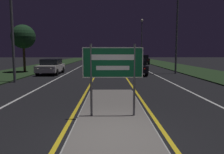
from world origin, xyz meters
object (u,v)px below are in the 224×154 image
object	(u,v)px
streetlight_right_far	(142,35)
car_receding_0	(135,67)
streetlight_right_near	(178,7)
car_receding_2	(143,59)
car_receding_1	(130,63)
car_approaching_0	(51,66)
car_receding_3	(119,57)
highway_sign	(113,66)

from	to	relation	value
streetlight_right_far	car_receding_0	bearing A→B (deg)	-100.03
streetlight_right_near	car_receding_2	size ratio (longest dim) A/B	2.25
streetlight_right_near	car_receding_1	distance (m)	9.50
streetlight_right_far	car_receding_0	world-z (taller)	streetlight_right_far
streetlight_right_far	car_receding_1	size ratio (longest dim) A/B	1.89
car_approaching_0	car_receding_0	bearing A→B (deg)	-4.11
car_receding_2	car_receding_0	bearing A→B (deg)	-101.33
car_receding_0	car_receding_2	size ratio (longest dim) A/B	1.05
streetlight_right_near	car_receding_0	distance (m)	6.96
streetlight_right_near	car_receding_1	world-z (taller)	streetlight_right_near
car_receding_0	car_receding_2	bearing A→B (deg)	78.67
car_receding_3	car_receding_0	bearing A→B (deg)	-90.03
streetlight_right_far	car_receding_0	size ratio (longest dim) A/B	1.95
car_receding_1	car_receding_0	bearing A→B (deg)	-92.43
car_receding_0	car_receding_1	bearing A→B (deg)	87.57
highway_sign	car_receding_3	distance (m)	43.96
streetlight_right_near	car_receding_3	distance (m)	30.33
car_receding_1	car_receding_3	bearing A→B (deg)	90.77
car_receding_1	car_approaching_0	distance (m)	10.80
streetlight_right_far	car_approaching_0	world-z (taller)	streetlight_right_far
car_receding_1	car_receding_3	size ratio (longest dim) A/B	1.11
car_receding_1	car_receding_3	distance (m)	22.84
car_receding_2	streetlight_right_near	bearing A→B (deg)	-87.68
highway_sign	car_approaching_0	world-z (taller)	highway_sign
car_receding_3	car_approaching_0	world-z (taller)	car_receding_3
streetlight_right_far	car_receding_1	bearing A→B (deg)	-103.45
car_receding_1	streetlight_right_near	bearing A→B (deg)	-60.71
car_receding_0	car_approaching_0	distance (m)	7.93
streetlight_right_far	car_receding_1	distance (m)	17.39
car_receding_2	car_approaching_0	bearing A→B (deg)	-124.40
streetlight_right_far	car_receding_3	world-z (taller)	streetlight_right_far
car_approaching_0	streetlight_right_far	bearing A→B (deg)	62.48
car_receding_1	streetlight_right_far	bearing A→B (deg)	76.55
streetlight_right_near	car_receding_0	world-z (taller)	streetlight_right_near
car_approaching_0	streetlight_right_near	bearing A→B (deg)	1.29
highway_sign	car_receding_1	distance (m)	21.24
car_receding_3	car_approaching_0	size ratio (longest dim) A/B	0.94
car_receding_1	car_receding_2	bearing A→B (deg)	71.99
car_receding_2	car_receding_3	size ratio (longest dim) A/B	1.03
streetlight_right_far	car_receding_3	distance (m)	9.10
streetlight_right_near	car_receding_3	bearing A→B (deg)	97.85
car_receding_2	car_receding_3	world-z (taller)	car_receding_2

